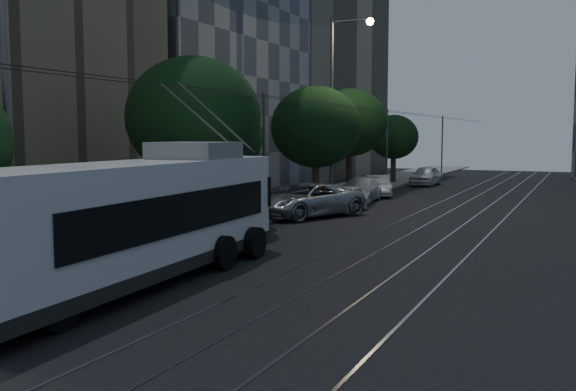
% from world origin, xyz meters
% --- Properties ---
extents(ground, '(120.00, 120.00, 0.00)m').
position_xyz_m(ground, '(0.00, 0.00, 0.00)').
color(ground, black).
rests_on(ground, ground).
extents(sidewalk, '(5.00, 90.00, 0.15)m').
position_xyz_m(sidewalk, '(-7.50, 20.00, 0.07)').
color(sidewalk, gray).
rests_on(sidewalk, ground).
extents(tram_rails, '(4.52, 90.00, 0.02)m').
position_xyz_m(tram_rails, '(2.50, 20.00, 0.01)').
color(tram_rails, gray).
rests_on(tram_rails, ground).
extents(overhead_wires, '(2.23, 90.00, 6.00)m').
position_xyz_m(overhead_wires, '(-4.97, 20.00, 3.47)').
color(overhead_wires, black).
rests_on(overhead_wires, ground).
extents(building_glass_mid, '(14.40, 18.40, 26.80)m').
position_xyz_m(building_glass_mid, '(-19.00, 22.00, 13.42)').
color(building_glass_mid, '#3A3E4A').
rests_on(building_glass_mid, ground).
extents(trolleybus, '(3.39, 13.02, 5.63)m').
position_xyz_m(trolleybus, '(-2.90, -2.41, 1.78)').
color(trolleybus, silver).
rests_on(trolleybus, ground).
extents(pickup_silver, '(5.01, 6.62, 1.67)m').
position_xyz_m(pickup_silver, '(-4.30, 12.83, 0.84)').
color(pickup_silver, '#A0A3A8').
rests_on(pickup_silver, ground).
extents(car_white_a, '(1.90, 4.26, 1.42)m').
position_xyz_m(car_white_a, '(-3.29, 15.49, 0.71)').
color(car_white_a, silver).
rests_on(car_white_a, ground).
extents(car_white_b, '(2.53, 5.17, 1.45)m').
position_xyz_m(car_white_b, '(-4.24, 20.70, 0.72)').
color(car_white_b, silver).
rests_on(car_white_b, ground).
extents(car_white_c, '(3.03, 4.48, 1.40)m').
position_xyz_m(car_white_c, '(-4.30, 24.50, 0.70)').
color(car_white_c, silver).
rests_on(car_white_c, ground).
extents(car_white_d, '(1.91, 4.64, 1.57)m').
position_xyz_m(car_white_d, '(-3.50, 35.00, 0.79)').
color(car_white_d, silver).
rests_on(car_white_d, ground).
extents(tree_1, '(5.58, 5.58, 7.30)m').
position_xyz_m(tree_1, '(-6.50, 6.00, 4.78)').
color(tree_1, '#2F211A').
rests_on(tree_1, ground).
extents(tree_2, '(4.18, 4.18, 5.89)m').
position_xyz_m(tree_2, '(-6.66, 8.00, 3.99)').
color(tree_2, '#2F211A').
rests_on(tree_2, ground).
extents(tree_3, '(5.40, 5.40, 6.98)m').
position_xyz_m(tree_3, '(-6.50, 19.13, 4.54)').
color(tree_3, '#2F211A').
rests_on(tree_3, ground).
extents(tree_4, '(5.12, 5.12, 7.22)m').
position_xyz_m(tree_4, '(-6.50, 25.07, 4.90)').
color(tree_4, '#2F211A').
rests_on(tree_4, ground).
extents(tree_5, '(4.11, 4.11, 5.75)m').
position_xyz_m(tree_5, '(-6.50, 36.09, 3.88)').
color(tree_5, '#2F211A').
rests_on(tree_5, ground).
extents(streetlamp_near, '(2.33, 0.44, 9.55)m').
position_xyz_m(streetlamp_near, '(-5.39, -3.99, 5.78)').
color(streetlamp_near, '#515153').
rests_on(streetlamp_near, ground).
extents(streetlamp_far, '(2.66, 0.44, 11.13)m').
position_xyz_m(streetlamp_far, '(-5.30, 19.69, 6.64)').
color(streetlamp_far, '#515153').
rests_on(streetlamp_far, ground).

